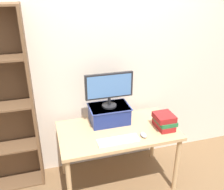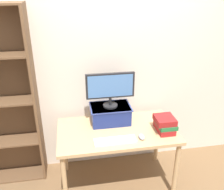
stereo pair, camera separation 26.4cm
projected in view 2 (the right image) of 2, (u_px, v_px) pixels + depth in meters
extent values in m
plane|color=brown|center=(117.00, 181.00, 3.05)|extent=(12.00, 12.00, 0.00)
cube|color=beige|center=(110.00, 67.00, 2.95)|extent=(7.00, 0.08, 2.60)
cube|color=tan|center=(117.00, 131.00, 2.75)|extent=(1.30, 0.72, 0.04)
cylinder|color=tan|center=(65.00, 184.00, 2.53)|extent=(0.05, 0.05, 0.70)
cylinder|color=tan|center=(176.00, 170.00, 2.72)|extent=(0.05, 0.05, 0.70)
cylinder|color=tan|center=(65.00, 147.00, 3.09)|extent=(0.05, 0.05, 0.70)
cylinder|color=tan|center=(157.00, 138.00, 3.28)|extent=(0.05, 0.05, 0.70)
cube|color=brown|center=(36.00, 100.00, 2.77)|extent=(0.03, 0.28, 2.05)
cube|color=brown|center=(12.00, 175.00, 3.13)|extent=(0.80, 0.27, 0.02)
cube|color=brown|center=(5.00, 141.00, 2.92)|extent=(0.80, 0.27, 0.02)
cube|color=navy|center=(110.00, 114.00, 2.86)|extent=(0.43, 0.30, 0.20)
cube|color=#334284|center=(110.00, 107.00, 2.83)|extent=(0.46, 0.31, 0.01)
cylinder|color=black|center=(110.00, 105.00, 2.82)|extent=(0.16, 0.16, 0.02)
cylinder|color=black|center=(110.00, 101.00, 2.80)|extent=(0.03, 0.03, 0.09)
cube|color=black|center=(110.00, 86.00, 2.72)|extent=(0.54, 0.04, 0.29)
cube|color=#4C7AB7|center=(111.00, 86.00, 2.70)|extent=(0.49, 0.00, 0.25)
cube|color=silver|center=(115.00, 141.00, 2.54)|extent=(0.43, 0.13, 0.02)
cube|color=white|center=(115.00, 140.00, 2.53)|extent=(0.41, 0.11, 0.00)
ellipsoid|color=#99999E|center=(142.00, 137.00, 2.59)|extent=(0.06, 0.10, 0.04)
cube|color=maroon|center=(164.00, 128.00, 2.72)|extent=(0.17, 0.26, 0.06)
cube|color=#236B38|center=(166.00, 124.00, 2.70)|extent=(0.19, 0.24, 0.05)
cube|color=maroon|center=(165.00, 120.00, 2.67)|extent=(0.20, 0.22, 0.06)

